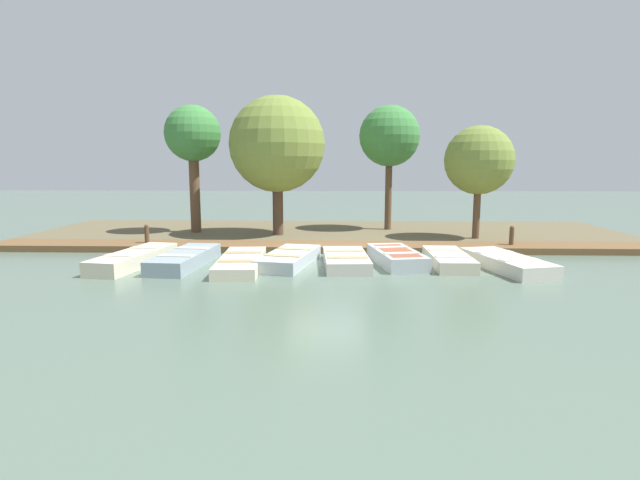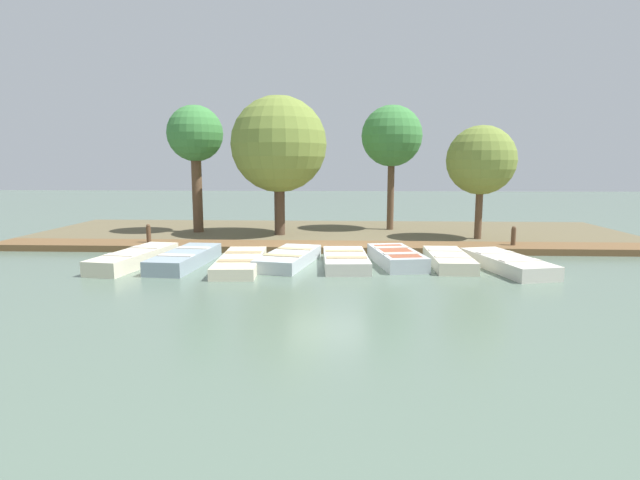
# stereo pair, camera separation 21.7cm
# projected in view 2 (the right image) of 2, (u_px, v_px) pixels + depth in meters

# --- Properties ---
(ground_plane) EXTENTS (80.00, 80.00, 0.00)m
(ground_plane) POSITION_uv_depth(u_px,v_px,m) (328.00, 258.00, 15.70)
(ground_plane) COLOR #566B5B
(shore_bank) EXTENTS (8.00, 24.00, 0.17)m
(shore_bank) POSITION_uv_depth(u_px,v_px,m) (332.00, 234.00, 20.62)
(shore_bank) COLOR brown
(shore_bank) RESTS_ON ground_plane
(dock_walkway) EXTENTS (1.54, 23.43, 0.22)m
(dock_walkway) POSITION_uv_depth(u_px,v_px,m) (329.00, 247.00, 17.20)
(dock_walkway) COLOR brown
(dock_walkway) RESTS_ON ground_plane
(rowboat_0) EXTENTS (3.61, 1.51, 0.44)m
(rowboat_0) POSITION_uv_depth(u_px,v_px,m) (135.00, 258.00, 14.61)
(rowboat_0) COLOR beige
(rowboat_0) RESTS_ON ground_plane
(rowboat_1) EXTENTS (3.42, 1.34, 0.43)m
(rowboat_1) POSITION_uv_depth(u_px,v_px,m) (185.00, 258.00, 14.59)
(rowboat_1) COLOR #8C9EA8
(rowboat_1) RESTS_ON ground_plane
(rowboat_2) EXTENTS (3.61, 1.37, 0.34)m
(rowboat_2) POSITION_uv_depth(u_px,v_px,m) (241.00, 262.00, 14.31)
(rowboat_2) COLOR beige
(rowboat_2) RESTS_ON ground_plane
(rowboat_3) EXTENTS (3.28, 1.77, 0.39)m
(rowboat_3) POSITION_uv_depth(u_px,v_px,m) (289.00, 258.00, 14.74)
(rowboat_3) COLOR #B2BCC1
(rowboat_3) RESTS_ON ground_plane
(rowboat_4) EXTENTS (2.97, 1.39, 0.37)m
(rowboat_4) POSITION_uv_depth(u_px,v_px,m) (345.00, 260.00, 14.50)
(rowboat_4) COLOR beige
(rowboat_4) RESTS_ON ground_plane
(rowboat_5) EXTENTS (2.96, 1.60, 0.44)m
(rowboat_5) POSITION_uv_depth(u_px,v_px,m) (396.00, 257.00, 14.73)
(rowboat_5) COLOR #B2BCC1
(rowboat_5) RESTS_ON ground_plane
(rowboat_6) EXTENTS (2.91, 1.09, 0.37)m
(rowboat_6) POSITION_uv_depth(u_px,v_px,m) (449.00, 259.00, 14.57)
(rowboat_6) COLOR beige
(rowboat_6) RESTS_ON ground_plane
(rowboat_7) EXTENTS (3.46, 1.93, 0.40)m
(rowboat_7) POSITION_uv_depth(u_px,v_px,m) (507.00, 263.00, 14.00)
(rowboat_7) COLOR beige
(rowboat_7) RESTS_ON ground_plane
(mooring_post_near) EXTENTS (0.16, 0.16, 0.87)m
(mooring_post_near) POSITION_uv_depth(u_px,v_px,m) (149.00, 236.00, 17.46)
(mooring_post_near) COLOR brown
(mooring_post_near) RESTS_ON ground_plane
(mooring_post_far) EXTENTS (0.16, 0.16, 0.87)m
(mooring_post_far) POSITION_uv_depth(u_px,v_px,m) (513.00, 239.00, 16.87)
(mooring_post_far) COLOR brown
(mooring_post_far) RESTS_ON ground_plane
(park_tree_far_left) EXTENTS (2.23, 2.23, 5.27)m
(park_tree_far_left) POSITION_uv_depth(u_px,v_px,m) (195.00, 136.00, 19.98)
(park_tree_far_left) COLOR brown
(park_tree_far_left) RESTS_ON ground_plane
(park_tree_left) EXTENTS (3.70, 3.70, 5.54)m
(park_tree_left) POSITION_uv_depth(u_px,v_px,m) (279.00, 145.00, 19.24)
(park_tree_left) COLOR #4C3828
(park_tree_left) RESTS_ON ground_plane
(park_tree_center) EXTENTS (2.53, 2.53, 5.37)m
(park_tree_center) POSITION_uv_depth(u_px,v_px,m) (392.00, 137.00, 20.77)
(park_tree_center) COLOR brown
(park_tree_center) RESTS_ON ground_plane
(park_tree_right) EXTENTS (2.53, 2.53, 4.35)m
(park_tree_right) POSITION_uv_depth(u_px,v_px,m) (481.00, 161.00, 18.26)
(park_tree_right) COLOR brown
(park_tree_right) RESTS_ON ground_plane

